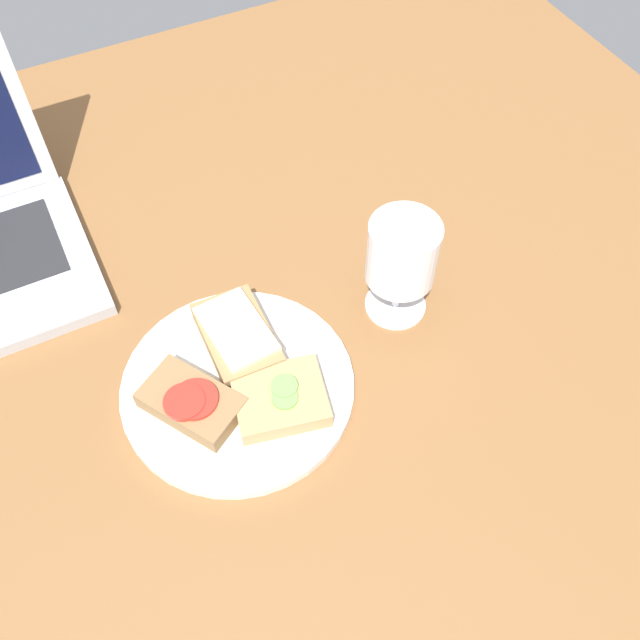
{
  "coord_description": "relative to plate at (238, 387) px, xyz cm",
  "views": [
    {
      "loc": [
        -16.78,
        -36.95,
        70.1
      ],
      "look_at": [
        3.25,
        3.02,
        8.0
      ],
      "focal_mm": 40.0,
      "sensor_mm": 36.0,
      "label": 1
    }
  ],
  "objects": [
    {
      "name": "wooden_table",
      "position": [
        7.21,
        -1.91,
        -2.07
      ],
      "size": [
        140.0,
        140.0,
        3.0
      ],
      "primitive_type": "cube",
      "color": "brown",
      "rests_on": "ground"
    },
    {
      "name": "plate",
      "position": [
        0.0,
        0.0,
        0.0
      ],
      "size": [
        25.13,
        25.13,
        1.13
      ],
      "primitive_type": "cylinder",
      "color": "silver",
      "rests_on": "wooden_table"
    },
    {
      "name": "sandwich_with_cheese",
      "position": [
        2.14,
        4.83,
        2.01
      ],
      "size": [
        7.34,
        11.46,
        3.04
      ],
      "color": "#937047",
      "rests_on": "plate"
    },
    {
      "name": "sandwich_with_tomato",
      "position": [
        -5.28,
        -0.63,
        1.86
      ],
      "size": [
        10.61,
        12.01,
        2.8
      ],
      "color": "brown",
      "rests_on": "plate"
    },
    {
      "name": "sandwich_with_cucumber",
      "position": [
        3.13,
        -4.27,
        1.68
      ],
      "size": [
        10.9,
        9.75,
        2.59
      ],
      "color": "#A88456",
      "rests_on": "plate"
    },
    {
      "name": "wine_glass",
      "position": [
        20.91,
        2.21,
        8.33
      ],
      "size": [
        7.8,
        7.8,
        13.35
      ],
      "color": "white",
      "rests_on": "wooden_table"
    }
  ]
}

